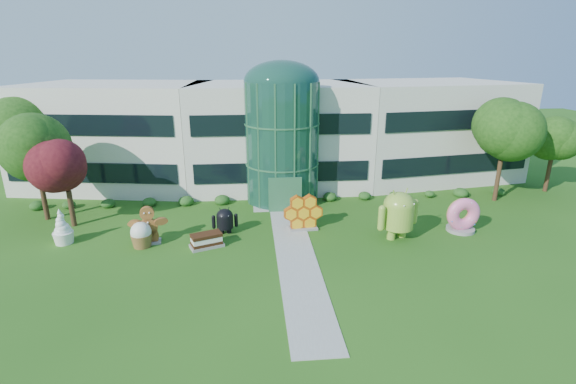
{
  "coord_description": "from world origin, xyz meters",
  "views": [
    {
      "loc": [
        -2.6,
        -21.77,
        11.79
      ],
      "look_at": [
        -0.05,
        6.0,
        2.6
      ],
      "focal_mm": 26.0,
      "sensor_mm": 36.0,
      "label": 1
    }
  ],
  "objects_px": {
    "android_green": "(399,211)",
    "donut": "(462,214)",
    "android_black": "(225,219)",
    "gingerbread": "(148,225)"
  },
  "relations": [
    {
      "from": "donut",
      "to": "android_green",
      "type": "bearing_deg",
      "value": -174.16
    },
    {
      "from": "donut",
      "to": "gingerbread",
      "type": "distance_m",
      "value": 21.34
    },
    {
      "from": "donut",
      "to": "gingerbread",
      "type": "height_order",
      "value": "gingerbread"
    },
    {
      "from": "android_green",
      "to": "gingerbread",
      "type": "relative_size",
      "value": 1.37
    },
    {
      "from": "android_black",
      "to": "donut",
      "type": "height_order",
      "value": "donut"
    },
    {
      "from": "gingerbread",
      "to": "donut",
      "type": "bearing_deg",
      "value": -9.4
    },
    {
      "from": "gingerbread",
      "to": "android_black",
      "type": "bearing_deg",
      "value": 3.17
    },
    {
      "from": "donut",
      "to": "gingerbread",
      "type": "relative_size",
      "value": 0.9
    },
    {
      "from": "android_green",
      "to": "donut",
      "type": "bearing_deg",
      "value": -12.18
    },
    {
      "from": "android_green",
      "to": "android_black",
      "type": "bearing_deg",
      "value": 150.91
    }
  ]
}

